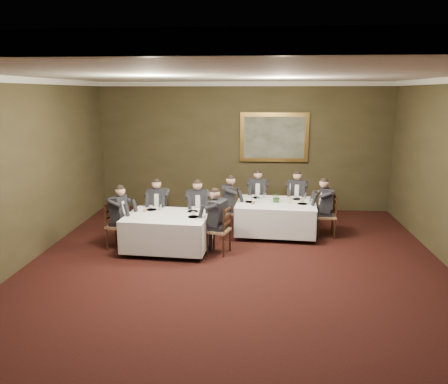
# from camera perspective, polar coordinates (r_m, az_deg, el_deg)

# --- Properties ---
(ground) EXTENTS (10.00, 10.00, 0.00)m
(ground) POSITION_cam_1_polar(r_m,az_deg,el_deg) (7.70, 1.23, -11.83)
(ground) COLOR black
(ground) RESTS_ON ground
(ceiling) EXTENTS (8.00, 10.00, 0.10)m
(ceiling) POSITION_cam_1_polar(r_m,az_deg,el_deg) (7.00, 1.37, 15.17)
(ceiling) COLOR silver
(ceiling) RESTS_ON back_wall
(back_wall) EXTENTS (8.00, 0.10, 3.50)m
(back_wall) POSITION_cam_1_polar(r_m,az_deg,el_deg) (12.08, 2.60, 5.90)
(back_wall) COLOR #37311B
(back_wall) RESTS_ON ground
(front_wall) EXTENTS (8.00, 0.10, 3.50)m
(front_wall) POSITION_cam_1_polar(r_m,az_deg,el_deg) (2.50, -5.58, -23.28)
(front_wall) COLOR #37311B
(front_wall) RESTS_ON ground
(left_wall) EXTENTS (0.10, 10.00, 3.50)m
(left_wall) POSITION_cam_1_polar(r_m,az_deg,el_deg) (8.37, -27.20, 1.33)
(left_wall) COLOR #37311B
(left_wall) RESTS_ON ground
(crown_molding) EXTENTS (8.00, 10.00, 0.12)m
(crown_molding) POSITION_cam_1_polar(r_m,az_deg,el_deg) (7.00, 1.36, 14.68)
(crown_molding) COLOR white
(crown_molding) RESTS_ON back_wall
(table_main) EXTENTS (1.90, 1.50, 0.67)m
(table_main) POSITION_cam_1_polar(r_m,az_deg,el_deg) (10.14, 6.77, -3.06)
(table_main) COLOR black
(table_main) RESTS_ON ground
(table_second) EXTENTS (1.79, 1.41, 0.67)m
(table_second) POSITION_cam_1_polar(r_m,az_deg,el_deg) (9.13, -7.36, -4.89)
(table_second) COLOR black
(table_second) RESTS_ON ground
(chair_main_backleft) EXTENTS (0.46, 0.44, 1.00)m
(chair_main_backleft) POSITION_cam_1_polar(r_m,az_deg,el_deg) (11.10, 4.39, -2.49)
(chair_main_backleft) COLOR #8B6746
(chair_main_backleft) RESTS_ON ground
(diner_main_backleft) EXTENTS (0.43, 0.50, 1.35)m
(diner_main_backleft) POSITION_cam_1_polar(r_m,az_deg,el_deg) (11.03, 4.41, -1.36)
(diner_main_backleft) COLOR black
(diner_main_backleft) RESTS_ON chair_main_backleft
(chair_main_backright) EXTENTS (0.50, 0.48, 1.00)m
(chair_main_backright) POSITION_cam_1_polar(r_m,az_deg,el_deg) (11.08, 9.42, -2.66)
(chair_main_backright) COLOR #8B6746
(chair_main_backright) RESTS_ON ground
(diner_main_backright) EXTENTS (0.47, 0.54, 1.35)m
(diner_main_backright) POSITION_cam_1_polar(r_m,az_deg,el_deg) (11.01, 9.46, -1.53)
(diner_main_backright) COLOR black
(diner_main_backright) RESTS_ON chair_main_backright
(chair_main_endleft) EXTENTS (0.48, 0.50, 1.00)m
(chair_main_endleft) POSITION_cam_1_polar(r_m,az_deg,el_deg) (10.27, 0.34, -3.72)
(chair_main_endleft) COLOR #8B6746
(chair_main_endleft) RESTS_ON ground
(diner_main_endleft) EXTENTS (0.53, 0.47, 1.35)m
(diner_main_endleft) POSITION_cam_1_polar(r_m,az_deg,el_deg) (10.21, 0.41, -2.49)
(diner_main_endleft) COLOR black
(diner_main_endleft) RESTS_ON chair_main_endleft
(chair_main_endright) EXTENTS (0.43, 0.45, 1.00)m
(chair_main_endright) POSITION_cam_1_polar(r_m,az_deg,el_deg) (10.22, 13.19, -4.15)
(chair_main_endright) COLOR #8B6746
(chair_main_endright) RESTS_ON ground
(diner_main_endright) EXTENTS (0.49, 0.42, 1.35)m
(diner_main_endright) POSITION_cam_1_polar(r_m,az_deg,el_deg) (10.16, 13.19, -2.92)
(diner_main_endright) COLOR black
(diner_main_endright) RESTS_ON chair_main_endright
(chair_sec_backleft) EXTENTS (0.44, 0.42, 1.00)m
(chair_sec_backleft) POSITION_cam_1_polar(r_m,az_deg,el_deg) (10.10, -8.50, -4.16)
(chair_sec_backleft) COLOR #8B6746
(chair_sec_backleft) RESTS_ON ground
(diner_sec_backleft) EXTENTS (0.42, 0.48, 1.35)m
(diner_sec_backleft) POSITION_cam_1_polar(r_m,az_deg,el_deg) (10.02, -8.56, -2.93)
(diner_sec_backleft) COLOR black
(diner_sec_backleft) RESTS_ON chair_sec_backleft
(chair_sec_backright) EXTENTS (0.50, 0.48, 1.00)m
(chair_sec_backright) POSITION_cam_1_polar(r_m,az_deg,el_deg) (9.88, -3.43, -4.42)
(chair_sec_backright) COLOR #8B6746
(chair_sec_backright) RESTS_ON ground
(diner_sec_backright) EXTENTS (0.47, 0.54, 1.35)m
(diner_sec_backright) POSITION_cam_1_polar(r_m,az_deg,el_deg) (9.80, -3.44, -3.17)
(diner_sec_backright) COLOR black
(diner_sec_backright) RESTS_ON chair_sec_backright
(chair_sec_endright) EXTENTS (0.53, 0.54, 1.00)m
(chair_sec_endright) POSITION_cam_1_polar(r_m,az_deg,el_deg) (8.95, -0.65, -6.25)
(chair_sec_endright) COLOR #8B6746
(chair_sec_endright) RESTS_ON ground
(diner_sec_endright) EXTENTS (0.58, 0.52, 1.35)m
(diner_sec_endright) POSITION_cam_1_polar(r_m,az_deg,el_deg) (8.89, -0.72, -4.85)
(diner_sec_endright) COLOR black
(diner_sec_endright) RESTS_ON chair_sec_endright
(chair_sec_endleft) EXTENTS (0.50, 0.51, 1.00)m
(chair_sec_endleft) POSITION_cam_1_polar(r_m,az_deg,el_deg) (9.52, -13.60, -5.45)
(chair_sec_endleft) COLOR #8B6746
(chair_sec_endleft) RESTS_ON ground
(diner_sec_endleft) EXTENTS (0.55, 0.48, 1.35)m
(diner_sec_endleft) POSITION_cam_1_polar(r_m,az_deg,el_deg) (9.44, -13.61, -4.15)
(diner_sec_endleft) COLOR black
(diner_sec_endleft) RESTS_ON chair_sec_endleft
(centerpiece) EXTENTS (0.28, 0.25, 0.27)m
(centerpiece) POSITION_cam_1_polar(r_m,az_deg,el_deg) (10.02, 6.90, -0.60)
(centerpiece) COLOR #2D5926
(centerpiece) RESTS_ON table_main
(candlestick) EXTENTS (0.07, 0.07, 0.47)m
(candlestick) POSITION_cam_1_polar(r_m,az_deg,el_deg) (9.97, 8.61, -0.50)
(candlestick) COLOR #C08C3A
(candlestick) RESTS_ON table_main
(place_setting_table_main) EXTENTS (0.33, 0.31, 0.14)m
(place_setting_table_main) POSITION_cam_1_polar(r_m,az_deg,el_deg) (10.46, 4.51, -0.54)
(place_setting_table_main) COLOR white
(place_setting_table_main) RESTS_ON table_main
(place_setting_table_second) EXTENTS (0.33, 0.31, 0.14)m
(place_setting_table_second) POSITION_cam_1_polar(r_m,az_deg,el_deg) (9.50, -9.15, -2.07)
(place_setting_table_second) COLOR white
(place_setting_table_second) RESTS_ON table_second
(painting) EXTENTS (1.85, 0.09, 1.33)m
(painting) POSITION_cam_1_polar(r_m,az_deg,el_deg) (11.99, 6.57, 7.10)
(painting) COLOR gold
(painting) RESTS_ON back_wall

